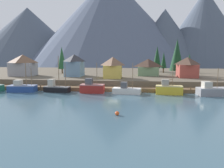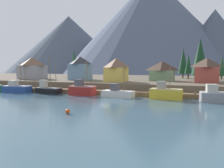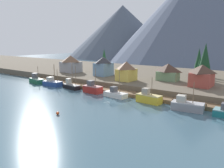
# 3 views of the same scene
# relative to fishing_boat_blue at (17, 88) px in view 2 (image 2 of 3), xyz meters

# --- Properties ---
(ground_plane) EXTENTS (400.00, 400.00, 1.00)m
(ground_plane) POSITION_rel_fishing_boat_blue_xyz_m (24.20, 22.03, -1.58)
(ground_plane) COLOR #3D5B6B
(dock) EXTENTS (80.00, 4.00, 1.60)m
(dock) POSITION_rel_fishing_boat_blue_xyz_m (24.20, 4.02, -0.58)
(dock) COLOR brown
(dock) RESTS_ON ground_plane
(shoreline_bank) EXTENTS (400.00, 56.00, 2.50)m
(shoreline_bank) POSITION_rel_fishing_boat_blue_xyz_m (24.20, 34.03, 0.17)
(shoreline_bank) COLOR brown
(shoreline_bank) RESTS_ON ground_plane
(mountain_west_peak) EXTENTS (115.05, 115.05, 52.62)m
(mountain_west_peak) POSITION_rel_fishing_boat_blue_xyz_m (-72.07, 149.70, 25.23)
(mountain_west_peak) COLOR #475160
(mountain_west_peak) RESTS_ON ground_plane
(mountain_central_peak) EXTENTS (145.10, 145.10, 77.49)m
(mountain_central_peak) POSITION_rel_fishing_boat_blue_xyz_m (6.67, 143.81, 37.67)
(mountain_central_peak) COLOR #4C566B
(mountain_central_peak) RESTS_ON ground_plane
(mountain_east_peak) EXTENTS (65.13, 65.13, 45.44)m
(mountain_east_peak) POSITION_rel_fishing_boat_blue_xyz_m (52.39, 131.65, 21.64)
(mountain_east_peak) COLOR #475160
(mountain_east_peak) RESTS_ON ground_plane
(fishing_boat_blue) EXTENTS (7.34, 3.72, 7.83)m
(fishing_boat_blue) POSITION_rel_fishing_boat_blue_xyz_m (0.00, 0.00, 0.00)
(fishing_boat_blue) COLOR navy
(fishing_boat_blue) RESTS_ON ground_plane
(fishing_boat_black) EXTENTS (7.07, 3.15, 9.47)m
(fishing_boat_black) POSITION_rel_fishing_boat_blue_xyz_m (9.34, 0.36, -0.03)
(fishing_boat_black) COLOR black
(fishing_boat_black) RESTS_ON ground_plane
(fishing_boat_red) EXTENTS (6.14, 3.00, 7.80)m
(fishing_boat_red) POSITION_rel_fishing_boat_blue_xyz_m (18.95, 0.39, 0.23)
(fishing_boat_red) COLOR maroon
(fishing_boat_red) RESTS_ON ground_plane
(fishing_boat_white) EXTENTS (7.37, 3.56, 7.81)m
(fishing_boat_white) POSITION_rel_fishing_boat_blue_xyz_m (27.93, 0.11, -0.17)
(fishing_boat_white) COLOR silver
(fishing_boat_white) RESTS_ON ground_plane
(fishing_boat_yellow) EXTENTS (6.66, 3.09, 6.80)m
(fishing_boat_yellow) POSITION_rel_fishing_boat_blue_xyz_m (38.45, 0.36, 0.20)
(fishing_boat_yellow) COLOR gold
(fishing_boat_yellow) RESTS_ON ground_plane
(fishing_boat_grey) EXTENTS (7.49, 4.19, 6.66)m
(fishing_boat_grey) POSITION_rel_fishing_boat_blue_xyz_m (48.60, -0.26, 0.09)
(fishing_boat_grey) COLOR gray
(fishing_boat_grey) RESTS_ON ground_plane
(house_red) EXTENTS (6.15, 7.25, 6.50)m
(house_red) POSITION_rel_fishing_boat_blue_xyz_m (46.55, 17.96, 4.75)
(house_red) COLOR #9E4238
(house_red) RESTS_ON shoreline_bank
(house_green) EXTENTS (7.32, 4.66, 5.80)m
(house_green) POSITION_rel_fishing_boat_blue_xyz_m (34.34, 21.74, 4.39)
(house_green) COLOR #6B8E66
(house_green) RESTS_ON shoreline_bank
(house_blue) EXTENTS (5.70, 6.69, 7.34)m
(house_blue) POSITION_rel_fishing_boat_blue_xyz_m (9.59, 17.31, 5.17)
(house_blue) COLOR #6689A8
(house_blue) RESTS_ON shoreline_bank
(house_grey) EXTENTS (8.06, 6.89, 7.24)m
(house_grey) POSITION_rel_fishing_boat_blue_xyz_m (-8.41, 16.94, 5.12)
(house_grey) COLOR gray
(house_grey) RESTS_ON shoreline_bank
(house_yellow) EXTENTS (5.57, 6.28, 6.57)m
(house_yellow) POSITION_rel_fishing_boat_blue_xyz_m (23.02, 13.17, 4.78)
(house_yellow) COLOR gold
(house_yellow) RESTS_ON shoreline_bank
(conifer_near_left) EXTENTS (2.45, 2.45, 8.20)m
(conifer_near_left) POSITION_rel_fishing_boat_blue_xyz_m (41.02, 34.94, 6.41)
(conifer_near_left) COLOR #4C3823
(conifer_near_left) RESTS_ON shoreline_bank
(conifer_near_right) EXTENTS (5.02, 5.02, 12.75)m
(conifer_near_right) POSITION_rel_fishing_boat_blue_xyz_m (44.73, 27.01, 8.52)
(conifer_near_right) COLOR #4C3823
(conifer_near_right) RESTS_ON shoreline_bank
(conifer_mid_left) EXTENTS (3.59, 3.59, 10.73)m
(conifer_mid_left) POSITION_rel_fishing_boat_blue_xyz_m (38.92, 40.42, 7.59)
(conifer_mid_left) COLOR #4C3823
(conifer_mid_left) RESTS_ON shoreline_bank
(conifer_mid_right) EXTENTS (3.29, 3.29, 10.19)m
(conifer_mid_right) POSITION_rel_fishing_boat_blue_xyz_m (1.84, 27.41, 7.38)
(conifer_mid_right) COLOR #4C3823
(conifer_mid_right) RESTS_ON shoreline_bank
(conifer_back_left) EXTENTS (2.56, 2.56, 7.61)m
(conifer_back_left) POSITION_rel_fishing_boat_blue_xyz_m (51.45, 36.93, 5.73)
(conifer_back_left) COLOR #4C3823
(conifer_back_left) RESTS_ON shoreline_bank
(channel_buoy) EXTENTS (0.70, 0.70, 0.70)m
(channel_buoy) POSITION_rel_fishing_boat_blue_xyz_m (27.33, -20.29, -0.73)
(channel_buoy) COLOR #E04C19
(channel_buoy) RESTS_ON ground_plane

